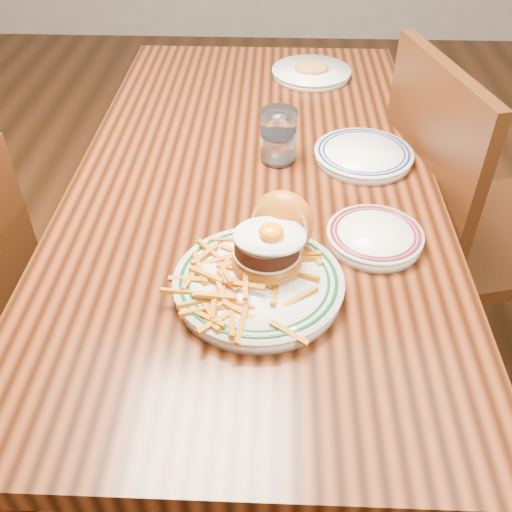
{
  "coord_description": "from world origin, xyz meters",
  "views": [
    {
      "loc": [
        0.05,
        -1.15,
        1.48
      ],
      "look_at": [
        0.02,
        -0.41,
        0.84
      ],
      "focal_mm": 40.0,
      "sensor_mm": 36.0,
      "label": 1
    }
  ],
  "objects_px": {
    "main_plate": "(263,268)",
    "table": "(255,203)",
    "side_plate": "(375,236)",
    "chair_right": "(457,225)"
  },
  "relations": [
    {
      "from": "main_plate",
      "to": "side_plate",
      "type": "relative_size",
      "value": 1.69
    },
    {
      "from": "table",
      "to": "chair_right",
      "type": "xyz_separation_m",
      "value": [
        0.55,
        0.11,
        -0.13
      ]
    },
    {
      "from": "table",
      "to": "side_plate",
      "type": "bearing_deg",
      "value": -45.2
    },
    {
      "from": "main_plate",
      "to": "table",
      "type": "bearing_deg",
      "value": 115.99
    },
    {
      "from": "side_plate",
      "to": "table",
      "type": "bearing_deg",
      "value": 141.91
    },
    {
      "from": "table",
      "to": "main_plate",
      "type": "distance_m",
      "value": 0.41
    },
    {
      "from": "table",
      "to": "main_plate",
      "type": "bearing_deg",
      "value": -85.4
    },
    {
      "from": "table",
      "to": "side_plate",
      "type": "relative_size",
      "value": 8.22
    },
    {
      "from": "main_plate",
      "to": "side_plate",
      "type": "bearing_deg",
      "value": 52.26
    },
    {
      "from": "chair_right",
      "to": "side_plate",
      "type": "bearing_deg",
      "value": 35.98
    }
  ]
}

